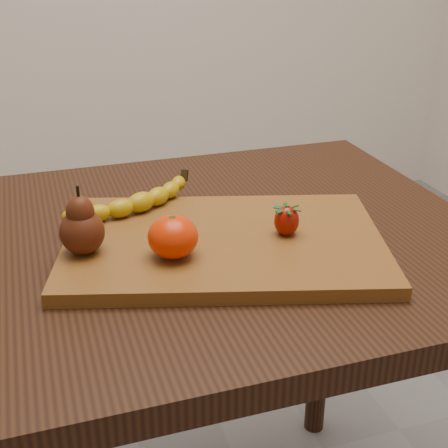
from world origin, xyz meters
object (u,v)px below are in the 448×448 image
object	(u,v)px
pear	(81,220)
cutting_board	(224,243)
mandarin	(173,237)
table	(159,296)

from	to	relation	value
pear	cutting_board	bearing A→B (deg)	-4.45
cutting_board	mandarin	size ratio (longest dim) A/B	6.65
table	cutting_board	world-z (taller)	cutting_board
mandarin	cutting_board	bearing A→B (deg)	22.63
cutting_board	mandarin	distance (m)	0.10
pear	mandarin	xyz separation A→B (m)	(0.11, -0.05, -0.02)
cutting_board	pear	distance (m)	0.20
cutting_board	pear	bearing A→B (deg)	-168.44
table	cutting_board	distance (m)	0.15
table	pear	xyz separation A→B (m)	(-0.11, -0.04, 0.16)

